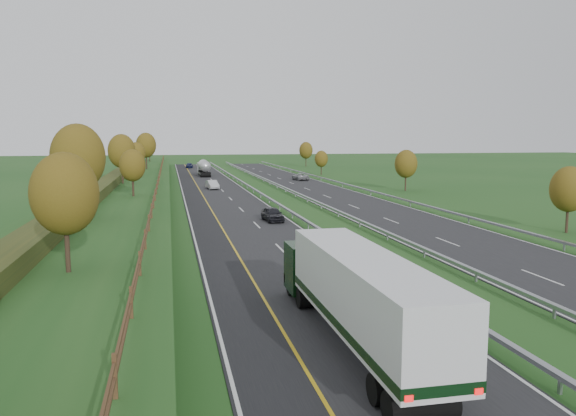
# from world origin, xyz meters

# --- Properties ---
(ground) EXTENTS (400.00, 400.00, 0.00)m
(ground) POSITION_xyz_m (8.00, 55.00, 0.00)
(ground) COLOR #1F4A1A
(ground) RESTS_ON ground
(near_carriageway) EXTENTS (10.50, 200.00, 0.04)m
(near_carriageway) POSITION_xyz_m (0.00, 60.00, 0.02)
(near_carriageway) COLOR black
(near_carriageway) RESTS_ON ground
(far_carriageway) EXTENTS (10.50, 200.00, 0.04)m
(far_carriageway) POSITION_xyz_m (16.50, 60.00, 0.02)
(far_carriageway) COLOR black
(far_carriageway) RESTS_ON ground
(hard_shoulder) EXTENTS (3.00, 200.00, 0.04)m
(hard_shoulder) POSITION_xyz_m (-3.75, 60.00, 0.02)
(hard_shoulder) COLOR black
(hard_shoulder) RESTS_ON ground
(lane_markings) EXTENTS (26.75, 200.00, 0.01)m
(lane_markings) POSITION_xyz_m (6.40, 59.88, 0.05)
(lane_markings) COLOR silver
(lane_markings) RESTS_ON near_carriageway
(embankment_left) EXTENTS (12.00, 200.00, 2.00)m
(embankment_left) POSITION_xyz_m (-13.00, 60.00, 1.00)
(embankment_left) COLOR #1F4A1A
(embankment_left) RESTS_ON ground
(hedge_left) EXTENTS (2.20, 180.00, 1.10)m
(hedge_left) POSITION_xyz_m (-15.00, 60.00, 2.55)
(hedge_left) COLOR #2D3A18
(hedge_left) RESTS_ON embankment_left
(fence_left) EXTENTS (0.12, 189.06, 1.20)m
(fence_left) POSITION_xyz_m (-8.50, 59.59, 2.73)
(fence_left) COLOR #422B19
(fence_left) RESTS_ON embankment_left
(median_barrier_near) EXTENTS (0.32, 200.00, 0.71)m
(median_barrier_near) POSITION_xyz_m (5.70, 60.00, 0.61)
(median_barrier_near) COLOR #919399
(median_barrier_near) RESTS_ON ground
(median_barrier_far) EXTENTS (0.32, 200.00, 0.71)m
(median_barrier_far) POSITION_xyz_m (10.80, 60.00, 0.61)
(median_barrier_far) COLOR #919399
(median_barrier_far) RESTS_ON ground
(outer_barrier_far) EXTENTS (0.32, 200.00, 0.71)m
(outer_barrier_far) POSITION_xyz_m (22.30, 60.00, 0.62)
(outer_barrier_far) COLOR #919399
(outer_barrier_far) RESTS_ON ground
(trees_left) EXTENTS (6.64, 164.30, 7.66)m
(trees_left) POSITION_xyz_m (-12.64, 56.63, 6.37)
(trees_left) COLOR #2D2116
(trees_left) RESTS_ON embankment_left
(trees_far) EXTENTS (8.45, 118.60, 7.12)m
(trees_far) POSITION_xyz_m (29.80, 89.21, 4.25)
(trees_far) COLOR #2D2116
(trees_far) RESTS_ON ground
(box_lorry) EXTENTS (2.58, 16.28, 4.06)m
(box_lorry) POSITION_xyz_m (0.26, 2.42, 2.33)
(box_lorry) COLOR black
(box_lorry) RESTS_ON near_carriageway
(road_tanker) EXTENTS (2.40, 11.22, 3.46)m
(road_tanker) POSITION_xyz_m (0.58, 106.61, 1.86)
(road_tanker) COLOR silver
(road_tanker) RESTS_ON near_carriageway
(car_dark_near) EXTENTS (2.01, 4.34, 1.44)m
(car_dark_near) POSITION_xyz_m (3.22, 37.21, 0.76)
(car_dark_near) COLOR black
(car_dark_near) RESTS_ON near_carriageway
(car_silver_mid) EXTENTS (2.10, 4.58, 1.46)m
(car_silver_mid) POSITION_xyz_m (-0.10, 74.07, 0.77)
(car_silver_mid) COLOR silver
(car_silver_mid) RESTS_ON near_carriageway
(car_small_far) EXTENTS (2.18, 4.56, 1.28)m
(car_small_far) POSITION_xyz_m (-1.49, 138.64, 0.68)
(car_small_far) COLOR #151C41
(car_small_far) RESTS_ON near_carriageway
(car_oncoming) EXTENTS (2.81, 5.22, 1.39)m
(car_oncoming) POSITION_xyz_m (18.46, 89.69, 0.74)
(car_oncoming) COLOR #98999D
(car_oncoming) RESTS_ON far_carriageway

